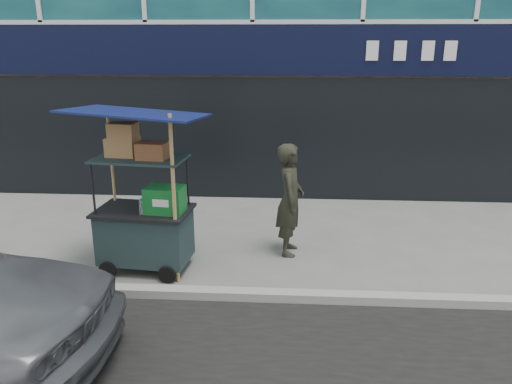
{
  "coord_description": "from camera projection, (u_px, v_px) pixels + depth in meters",
  "views": [
    {
      "loc": [
        0.67,
        -5.76,
        3.18
      ],
      "look_at": [
        0.23,
        1.2,
        0.97
      ],
      "focal_mm": 35.0,
      "sensor_mm": 36.0,
      "label": 1
    }
  ],
  "objects": [
    {
      "name": "curb",
      "position": [
        231.0,
        294.0,
        6.27
      ],
      "size": [
        80.0,
        0.18,
        0.12
      ],
      "primitive_type": "cube",
      "color": "gray",
      "rests_on": "ground"
    },
    {
      "name": "vendor_man",
      "position": [
        290.0,
        200.0,
        7.38
      ],
      "size": [
        0.44,
        0.64,
        1.69
      ],
      "primitive_type": "imported",
      "rotation": [
        0.0,
        0.0,
        1.52
      ],
      "color": "black",
      "rests_on": "ground"
    },
    {
      "name": "vendor_cart",
      "position": [
        145.0,
        215.0,
        6.85
      ],
      "size": [
        1.82,
        1.38,
        2.31
      ],
      "rotation": [
        0.0,
        0.0,
        -0.11
      ],
      "color": "#19292B",
      "rests_on": "ground"
    },
    {
      "name": "ground",
      "position": [
        232.0,
        291.0,
        6.48
      ],
      "size": [
        80.0,
        80.0,
        0.0
      ],
      "primitive_type": "plane",
      "color": "#63635E",
      "rests_on": "ground"
    }
  ]
}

